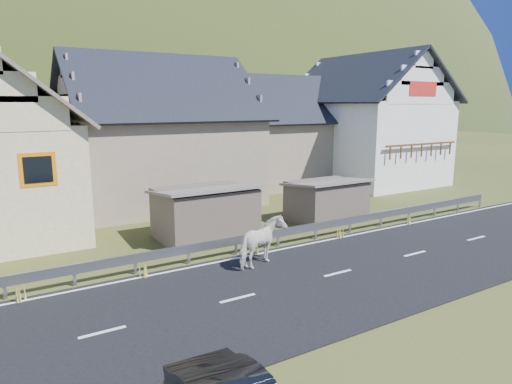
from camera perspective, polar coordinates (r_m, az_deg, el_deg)
ground at (r=16.39m, az=10.17°, el=-10.08°), size 160.00×160.00×0.00m
road at (r=16.38m, az=10.17°, el=-10.02°), size 60.00×7.00×0.04m
lane_markings at (r=16.37m, az=10.18°, el=-9.93°), size 60.00×6.60×0.01m
guardrail at (r=18.96m, az=2.80°, el=-5.20°), size 28.10×0.09×0.75m
shed_left at (r=20.23m, az=-6.41°, el=-2.65°), size 4.30×3.30×2.40m
shed_right at (r=23.30m, az=8.75°, el=-1.15°), size 3.80×2.90×2.20m
house_stone_a at (r=27.95m, az=-12.22°, el=8.25°), size 10.80×9.80×8.90m
house_stone_b at (r=34.32m, az=2.74°, el=8.28°), size 9.80×8.80×8.10m
house_white at (r=35.81m, az=13.60°, el=9.43°), size 8.80×10.80×9.70m
mountain at (r=193.67m, az=-26.74°, el=2.13°), size 440.00×280.00×260.00m
horse at (r=16.61m, az=0.76°, el=-6.29°), size 1.68×2.27×1.74m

